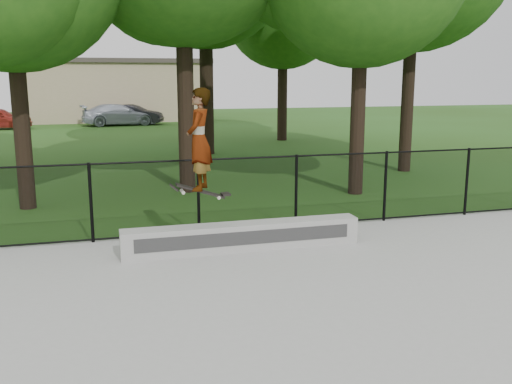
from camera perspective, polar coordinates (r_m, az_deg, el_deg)
ground at (r=6.85m, az=21.44°, el=-16.19°), size 100.00×100.00×0.00m
concrete_slab at (r=6.84m, az=21.46°, el=-15.96°), size 14.00×12.00×0.06m
grind_ledge at (r=10.16m, az=-1.31°, el=-4.46°), size 4.26×0.40×0.48m
car_b at (r=38.42m, az=-12.26°, el=7.57°), size 3.78×2.43×1.28m
car_c at (r=37.93m, az=-13.53°, el=7.52°), size 4.51×2.38×1.36m
skater_airborne at (r=9.51m, az=-5.70°, el=5.06°), size 0.81×0.72×1.90m
chainlink_fence at (r=11.56m, az=4.03°, el=0.08°), size 16.06×0.06×1.50m
distant_building at (r=42.81m, az=-13.40°, el=9.93°), size 12.40×6.40×4.30m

